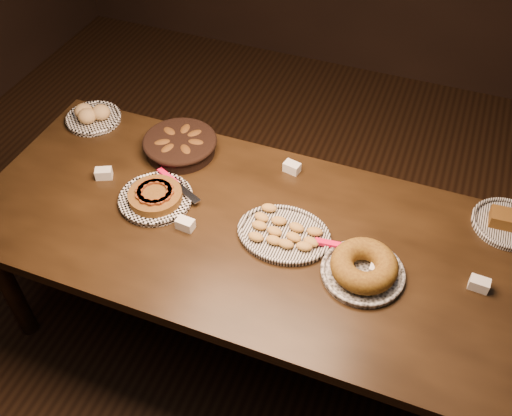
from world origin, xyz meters
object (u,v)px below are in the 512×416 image
(apple_tart_plate, at_px, (156,197))
(bundt_cake_plate, at_px, (363,268))
(madeleine_platter, at_px, (284,233))
(buffet_table, at_px, (264,244))

(apple_tart_plate, distance_m, bundt_cake_plate, 0.89)
(madeleine_platter, bearing_deg, buffet_table, 176.40)
(apple_tart_plate, xyz_separation_m, madeleine_platter, (0.56, 0.00, -0.00))
(bundt_cake_plate, bearing_deg, buffet_table, 149.36)
(buffet_table, relative_size, apple_tart_plate, 7.05)
(apple_tart_plate, relative_size, bundt_cake_plate, 0.93)
(apple_tart_plate, bearing_deg, buffet_table, 13.54)
(apple_tart_plate, xyz_separation_m, bundt_cake_plate, (0.89, -0.07, 0.02))
(buffet_table, height_order, apple_tart_plate, apple_tart_plate)
(apple_tart_plate, height_order, bundt_cake_plate, bundt_cake_plate)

